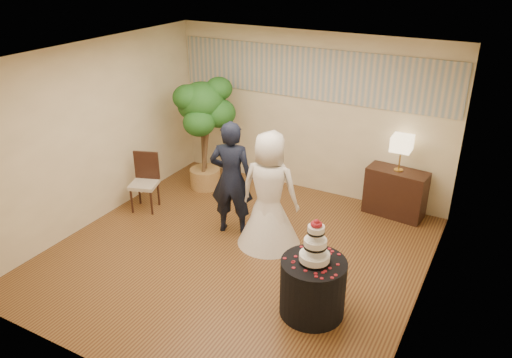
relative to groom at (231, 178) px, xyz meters
The scene contains 15 objects.
floor 1.12m from the groom, 54.21° to the right, with size 5.00×5.00×0.00m, color brown.
ceiling 2.03m from the groom, 54.21° to the right, with size 5.00×5.00×0.00m, color white.
wall_back 2.06m from the groom, 78.56° to the left, with size 5.00×0.06×2.80m, color beige.
wall_front 3.12m from the groom, 82.61° to the right, with size 5.00×0.06×2.80m, color beige.
wall_left 2.23m from the groom, 165.40° to the right, with size 0.06×5.00×2.80m, color beige.
wall_right 2.99m from the groom, 10.72° to the right, with size 0.06×5.00×2.80m, color beige.
mural_border 2.31m from the groom, 78.44° to the left, with size 4.90×0.02×0.85m, color #A9AA9F.
groom is the anchor object (origin of this frame).
bride 0.66m from the groom, ahead, with size 0.93×0.93×1.74m, color white.
cake_table 2.24m from the groom, 33.16° to the right, with size 0.78×0.78×0.72m, color black.
wedding_cake 2.18m from the groom, 33.16° to the right, with size 0.36×0.36×0.56m, color white, non-canonical shape.
console 2.72m from the groom, 39.62° to the left, with size 0.95×0.42×0.79m, color black.
table_lamp 2.68m from the groom, 39.62° to the left, with size 0.31×0.31×0.58m, color beige, non-canonical shape.
ficus_tree 1.66m from the groom, 138.32° to the left, with size 0.98×0.98×2.06m, color #20561B, non-canonical shape.
side_chair 1.69m from the groom, behind, with size 0.44×0.46×0.96m, color black, non-canonical shape.
Camera 1 is at (3.12, -5.17, 4.01)m, focal length 35.00 mm.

